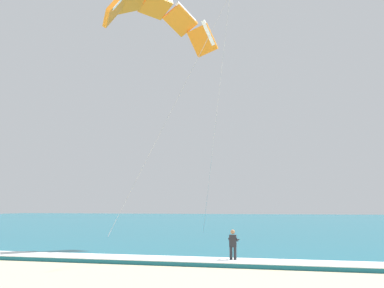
{
  "coord_description": "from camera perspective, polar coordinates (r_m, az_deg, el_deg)",
  "views": [
    {
      "loc": [
        -0.86,
        -8.6,
        2.84
      ],
      "look_at": [
        -6.58,
        15.02,
        6.48
      ],
      "focal_mm": 38.81,
      "sensor_mm": 36.0,
      "label": 1
    }
  ],
  "objects": [
    {
      "name": "kitesurfer",
      "position": [
        21.07,
        5.65,
        -13.66
      ],
      "size": [
        0.55,
        0.53,
        1.69
      ],
      "color": "#232328",
      "rests_on": "ground"
    },
    {
      "name": "surf_foam",
      "position": [
        20.8,
        16.49,
        -15.42
      ],
      "size": [
        200.0,
        2.04,
        0.04
      ],
      "primitive_type": "cube",
      "color": "white",
      "rests_on": "sea"
    },
    {
      "name": "surfboard",
      "position": [
        21.15,
        5.68,
        -16.13
      ],
      "size": [
        0.46,
        1.41,
        0.09
      ],
      "color": "#E04C38",
      "rests_on": "ground"
    },
    {
      "name": "sea",
      "position": [
        79.67,
        14.47,
        -10.23
      ],
      "size": [
        200.0,
        120.0,
        0.2
      ],
      "primitive_type": "cube",
      "color": "#146075",
      "rests_on": "ground"
    },
    {
      "name": "kite_primary",
      "position": [
        28.46,
        -4.5,
        17.17
      ],
      "size": [
        7.72,
        7.65,
        15.3
      ],
      "color": "orange"
    }
  ]
}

